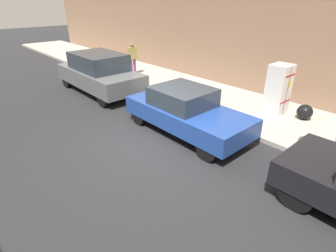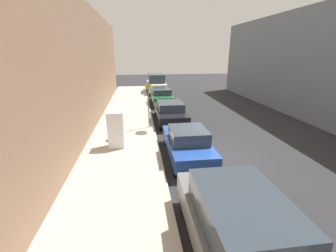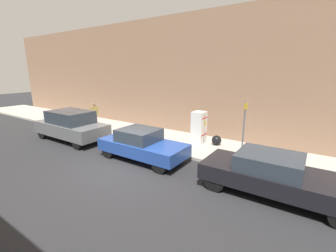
{
  "view_description": "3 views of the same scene",
  "coord_description": "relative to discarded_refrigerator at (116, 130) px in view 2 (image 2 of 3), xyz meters",
  "views": [
    {
      "loc": [
        4.14,
        5.33,
        3.85
      ],
      "look_at": [
        -0.1,
        0.62,
        0.77
      ],
      "focal_mm": 28.0,
      "sensor_mm": 36.0,
      "label": 1
    },
    {
      "loc": [
        -3.35,
        -8.96,
        4.56
      ],
      "look_at": [
        -2.0,
        1.41,
        1.1
      ],
      "focal_mm": 24.0,
      "sensor_mm": 36.0,
      "label": 2
    },
    {
      "loc": [
        6.17,
        6.57,
        4.01
      ],
      "look_at": [
        -1.95,
        1.13,
        1.6
      ],
      "focal_mm": 24.0,
      "sensor_mm": 36.0,
      "label": 3
    }
  ],
  "objects": [
    {
      "name": "manhole_cover",
      "position": [
        1.2,
        1.79,
        -0.87
      ],
      "size": [
        0.7,
        0.7,
        0.02
      ],
      "primitive_type": "cylinder",
      "color": "#47443F",
      "rests_on": "sidewalk_slab"
    },
    {
      "name": "street_sign_post",
      "position": [
        1.71,
        2.82,
        0.64
      ],
      "size": [
        0.36,
        0.07,
        2.71
      ],
      "color": "slate",
      "rests_on": "sidewalk_slab"
    },
    {
      "name": "parked_suv_gray",
      "position": [
        3.21,
        -6.71,
        -0.12
      ],
      "size": [
        1.97,
        4.65,
        1.74
      ],
      "color": "slate",
      "rests_on": "ground"
    },
    {
      "name": "building_facade_near",
      "position": [
        -2.64,
        -1.41,
        2.63
      ],
      "size": [
        2.13,
        39.6,
        7.3
      ],
      "primitive_type": "cube",
      "color": "#937056",
      "rests_on": "ground"
    },
    {
      "name": "discarded_refrigerator",
      "position": [
        0.0,
        0.0,
        0.0
      ],
      "size": [
        0.74,
        0.64,
        1.75
      ],
      "color": "white",
      "rests_on": "sidewalk_slab"
    },
    {
      "name": "parked_sedan_dark",
      "position": [
        3.21,
        4.3,
        -0.29
      ],
      "size": [
        1.86,
        4.71,
        1.4
      ],
      "color": "black",
      "rests_on": "ground"
    },
    {
      "name": "parked_hatchback_blue",
      "position": [
        3.21,
        -1.31,
        -0.3
      ],
      "size": [
        1.75,
        4.14,
        1.42
      ],
      "color": "#23479E",
      "rests_on": "ground"
    },
    {
      "name": "parked_sedan_green",
      "position": [
        3.21,
        9.97,
        -0.28
      ],
      "size": [
        1.79,
        4.47,
        1.41
      ],
      "color": "#1E6038",
      "rests_on": "ground"
    },
    {
      "name": "trash_bag",
      "position": [
        -0.27,
        0.93,
        -0.62
      ],
      "size": [
        0.51,
        0.51,
        0.51
      ],
      "primitive_type": "sphere",
      "color": "black",
      "rests_on": "sidewalk_slab"
    },
    {
      "name": "ground_plane",
      "position": [
        4.52,
        -1.41,
        -1.02
      ],
      "size": [
        80.0,
        80.0,
        0.0
      ],
      "primitive_type": "plane",
      "color": "#28282B"
    },
    {
      "name": "sidewalk_slab",
      "position": [
        0.23,
        -1.41,
        -0.95
      ],
      "size": [
        3.62,
        44.0,
        0.14
      ],
      "primitive_type": "cube",
      "color": "#B2ADA0",
      "rests_on": "ground"
    },
    {
      "name": "parked_van_white",
      "position": [
        3.21,
        15.85,
        0.05
      ],
      "size": [
        2.0,
        4.88,
        2.16
      ],
      "color": "silver",
      "rests_on": "ground"
    }
  ]
}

